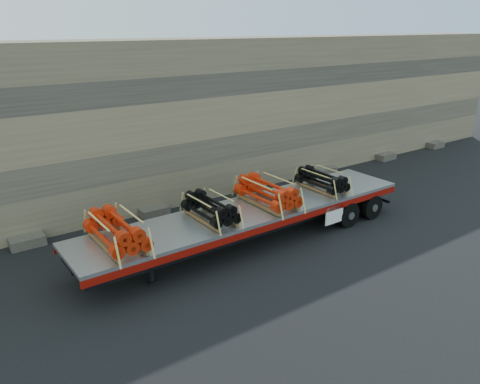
# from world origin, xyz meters

# --- Properties ---
(ground) EXTENTS (120.00, 120.00, 0.00)m
(ground) POSITION_xyz_m (0.00, 0.00, 0.00)
(ground) COLOR black
(ground) RESTS_ON ground
(rock_wall) EXTENTS (44.00, 3.00, 7.00)m
(rock_wall) POSITION_xyz_m (0.00, 6.50, 3.50)
(rock_wall) COLOR #7A6B54
(rock_wall) RESTS_ON ground
(trailer) EXTENTS (13.20, 2.67, 1.32)m
(trailer) POSITION_xyz_m (-1.20, 0.32, 0.66)
(trailer) COLOR #BABDC3
(trailer) RESTS_ON ground
(bundle_front) EXTENTS (1.25, 2.46, 0.87)m
(bundle_front) POSITION_xyz_m (-6.22, 0.27, 1.75)
(bundle_front) COLOR red
(bundle_front) RESTS_ON trailer
(bundle_midfront) EXTENTS (1.10, 2.17, 0.77)m
(bundle_midfront) POSITION_xyz_m (-2.91, 0.30, 1.70)
(bundle_midfront) COLOR black
(bundle_midfront) RESTS_ON trailer
(bundle_midrear) EXTENTS (1.27, 2.51, 0.88)m
(bundle_midrear) POSITION_xyz_m (-0.44, 0.33, 1.76)
(bundle_midrear) COLOR red
(bundle_midrear) RESTS_ON trailer
(bundle_rear) EXTENTS (1.07, 2.10, 0.74)m
(bundle_rear) POSITION_xyz_m (2.36, 0.36, 1.69)
(bundle_rear) COLOR black
(bundle_rear) RESTS_ON trailer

